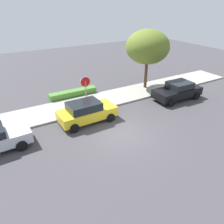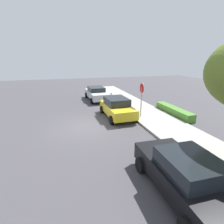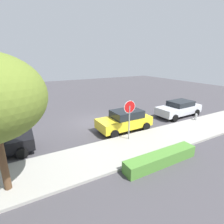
{
  "view_description": "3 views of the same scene",
  "coord_description": "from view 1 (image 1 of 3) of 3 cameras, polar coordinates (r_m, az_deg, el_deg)",
  "views": [
    {
      "loc": [
        -6.78,
        -10.13,
        7.97
      ],
      "look_at": [
        0.25,
        1.77,
        0.78
      ],
      "focal_mm": 35.0,
      "sensor_mm": 36.0,
      "label": 1
    },
    {
      "loc": [
        11.42,
        -1.48,
        4.58
      ],
      "look_at": [
        -0.22,
        1.98,
        0.8
      ],
      "focal_mm": 28.0,
      "sensor_mm": 36.0,
      "label": 2
    },
    {
      "loc": [
        5.61,
        13.13,
        5.33
      ],
      "look_at": [
        -0.84,
        1.57,
        1.2
      ],
      "focal_mm": 28.0,
      "sensor_mm": 36.0,
      "label": 3
    }
  ],
  "objects": [
    {
      "name": "stop_sign",
      "position": [
        16.97,
        -6.88,
        6.37
      ],
      "size": [
        0.81,
        0.08,
        2.77
      ],
      "color": "gray",
      "rests_on": "ground_plane"
    },
    {
      "name": "parked_car_yellow",
      "position": [
        15.71,
        -6.7,
        0.11
      ],
      "size": [
        4.15,
        2.11,
        1.55
      ],
      "color": "yellow",
      "rests_on": "ground_plane"
    },
    {
      "name": "ground_plane",
      "position": [
        14.56,
        2.7,
        -5.73
      ],
      "size": [
        60.0,
        60.0,
        0.0
      ],
      "primitive_type": "plane",
      "color": "#423F44"
    },
    {
      "name": "parked_car_black",
      "position": [
        20.14,
        16.75,
        5.36
      ],
      "size": [
        4.41,
        2.18,
        1.55
      ],
      "color": "black",
      "rests_on": "ground_plane"
    },
    {
      "name": "sidewalk_curb",
      "position": [
        18.66,
        -6.28,
        2.25
      ],
      "size": [
        32.0,
        3.17,
        0.14
      ],
      "primitive_type": "cube",
      "color": "#9E9B93",
      "rests_on": "ground_plane"
    },
    {
      "name": "street_tree_near_corner",
      "position": [
        21.26,
        9.29,
        16.42
      ],
      "size": [
        4.05,
        4.05,
        5.6
      ],
      "color": "#513823",
      "rests_on": "ground_plane"
    },
    {
      "name": "front_yard_hedge",
      "position": [
        20.18,
        -10.1,
        4.73
      ],
      "size": [
        4.35,
        0.76,
        0.63
      ],
      "color": "#4C8433",
      "rests_on": "ground_plane"
    }
  ]
}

